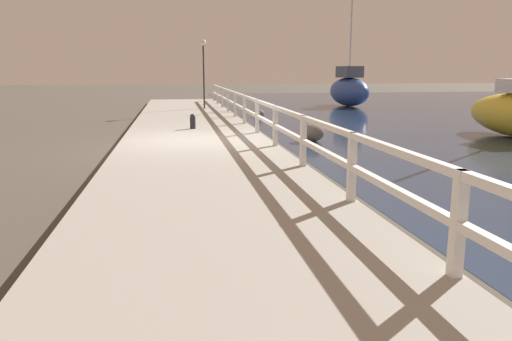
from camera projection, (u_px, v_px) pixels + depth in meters
ground_plane at (196, 149)px, 12.36m from camera, size 120.00×120.00×0.00m
dock_walkway at (196, 144)px, 12.34m from camera, size 3.68×36.00×0.22m
railing at (265, 114)px, 12.48m from camera, size 0.10×32.50×0.91m
boulder_mid_strip at (259, 113)px, 20.66m from camera, size 0.43×0.39×0.32m
boulder_downstream at (312, 133)px, 13.58m from camera, size 0.66×0.59×0.49m
mooring_bollard at (193, 121)px, 14.67m from camera, size 0.16×0.16×0.44m
dock_lamp at (203, 57)px, 22.18m from camera, size 0.27×0.27×3.03m
sailboat_blue at (349, 90)px, 27.05m from camera, size 1.80×4.01×7.57m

